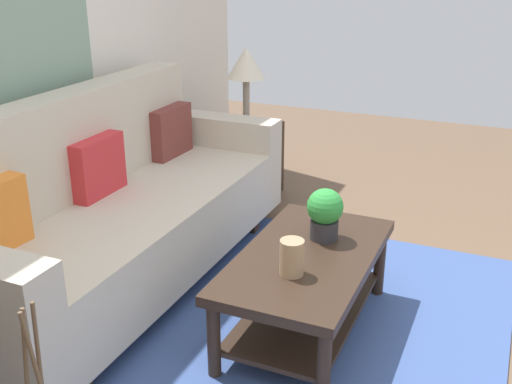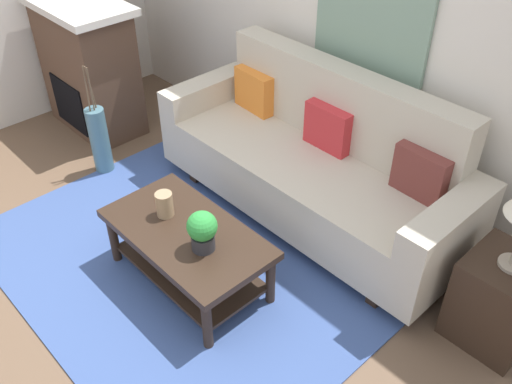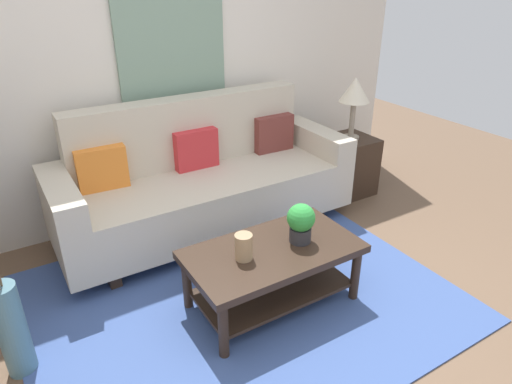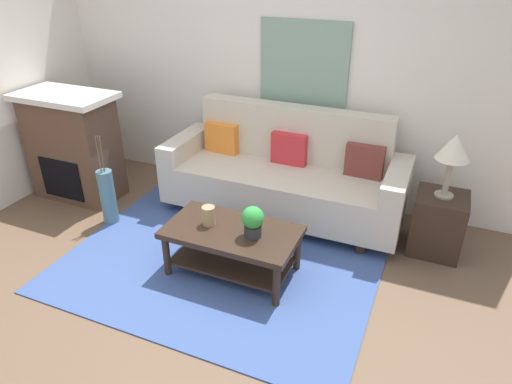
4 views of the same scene
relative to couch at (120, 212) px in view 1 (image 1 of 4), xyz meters
The scene contains 14 objects.
ground_plane 1.54m from the couch, 98.27° to the right, with size 9.13×9.13×0.00m, color brown.
area_rug 1.08m from the couch, 102.44° to the right, with size 2.69×2.18×0.01m, color #3D5693.
couch is the anchor object (origin of this frame).
throw_pillow_crimson 0.28m from the couch, 90.00° to the left, with size 0.36×0.12×0.32m, color red.
throw_pillow_maroon 0.81m from the couch, ahead, with size 0.36×0.12×0.32m, color brown.
coffee_table 1.12m from the couch, 92.87° to the right, with size 1.10×0.60×0.43m.
tabletop_vase 1.14m from the couch, 103.48° to the right, with size 0.11×0.11×0.16m, color tan.
potted_plant_tabletop 1.14m from the couch, 82.91° to the right, with size 0.18×0.18×0.26m.
side_table 1.51m from the couch, ahead, with size 0.44×0.44×0.56m, color #332319.
table_lamp 1.60m from the couch, ahead, with size 0.28×0.28×0.57m.
floor_vase_branch_a 1.77m from the couch, 150.66° to the right, with size 0.01×0.01×0.36m, color brown.
floor_vase_branch_b 1.79m from the couch, 151.63° to the right, with size 0.01×0.01×0.36m, color brown.
floor_vase_branch_c 1.81m from the couch, 150.64° to the right, with size 0.01×0.01×0.36m, color brown.
framed_painting 1.12m from the couch, 90.00° to the left, with size 0.91×0.03×0.84m, color gray.
Camera 1 is at (-2.32, -0.46, 1.77)m, focal length 43.09 mm.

